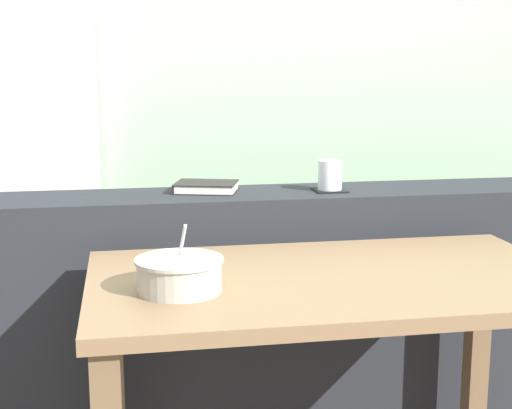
# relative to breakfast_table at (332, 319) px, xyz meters

# --- Properties ---
(outdoor_backdrop) EXTENTS (4.80, 0.08, 2.80)m
(outdoor_backdrop) POSITION_rel_breakfast_table_xyz_m (-0.03, 1.16, 0.78)
(outdoor_backdrop) COLOR #9EC699
(outdoor_backdrop) RESTS_ON ground
(curtain_left_panel) EXTENTS (0.56, 0.06, 2.50)m
(curtain_left_panel) POSITION_rel_breakfast_table_xyz_m (-0.87, 1.06, 0.63)
(curtain_left_panel) COLOR white
(curtain_left_panel) RESTS_ON ground
(dark_console_ledge) EXTENTS (2.80, 0.30, 0.85)m
(dark_console_ledge) POSITION_rel_breakfast_table_xyz_m (-0.03, 0.56, -0.20)
(dark_console_ledge) COLOR #23262B
(dark_console_ledge) RESTS_ON ground
(breakfast_table) EXTENTS (1.20, 0.68, 0.74)m
(breakfast_table) POSITION_rel_breakfast_table_xyz_m (0.00, 0.00, 0.00)
(breakfast_table) COLOR brown
(breakfast_table) RESTS_ON ground
(coaster_square) EXTENTS (0.10, 0.10, 0.00)m
(coaster_square) POSITION_rel_breakfast_table_xyz_m (0.14, 0.54, 0.23)
(coaster_square) COLOR black
(coaster_square) RESTS_ON dark_console_ledge
(juice_glass) EXTENTS (0.08, 0.08, 0.09)m
(juice_glass) POSITION_rel_breakfast_table_xyz_m (0.14, 0.54, 0.28)
(juice_glass) COLOR white
(juice_glass) RESTS_ON coaster_square
(closed_book) EXTENTS (0.22, 0.19, 0.03)m
(closed_book) POSITION_rel_breakfast_table_xyz_m (-0.25, 0.60, 0.24)
(closed_book) COLOR black
(closed_book) RESTS_ON dark_console_ledge
(soup_bowl) EXTENTS (0.20, 0.20, 0.16)m
(soup_bowl) POSITION_rel_breakfast_table_xyz_m (-0.38, -0.07, 0.15)
(soup_bowl) COLOR #BCB7A8
(soup_bowl) RESTS_ON breakfast_table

